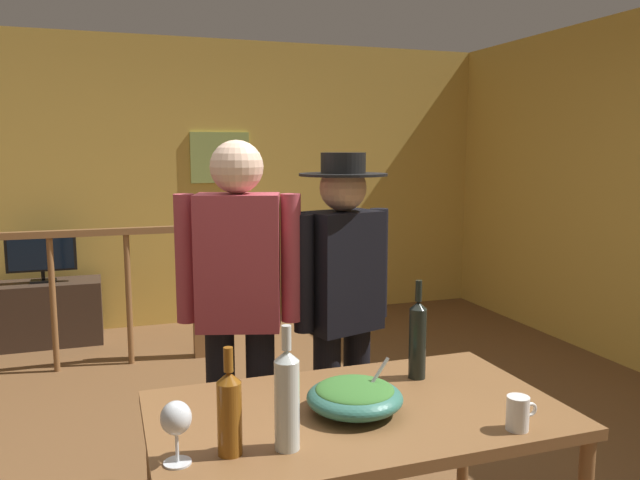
{
  "coord_description": "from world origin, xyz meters",
  "views": [
    {
      "loc": [
        -0.74,
        -2.69,
        1.63
      ],
      "look_at": [
        0.04,
        -0.4,
        1.28
      ],
      "focal_mm": 35.22,
      "sensor_mm": 36.0,
      "label": 1
    }
  ],
  "objects_px": {
    "wine_glass": "(176,420)",
    "mug_white": "(518,413)",
    "flat_screen_tv": "(41,254)",
    "salad_bowl": "(355,396)",
    "framed_picture": "(220,158)",
    "person_standing_left": "(239,296)",
    "tv_console": "(46,313)",
    "wine_bottle_amber": "(229,411)",
    "stair_railing": "(79,281)",
    "wine_bottle_clear": "(287,398)",
    "wine_bottle_dark": "(418,338)",
    "serving_table": "(357,428)",
    "person_standing_right": "(342,295)"
  },
  "relations": [
    {
      "from": "wine_bottle_clear",
      "to": "person_standing_left",
      "type": "bearing_deg",
      "value": 86.45
    },
    {
      "from": "wine_bottle_clear",
      "to": "tv_console",
      "type": "bearing_deg",
      "value": 104.39
    },
    {
      "from": "flat_screen_tv",
      "to": "person_standing_right",
      "type": "relative_size",
      "value": 0.34
    },
    {
      "from": "tv_console",
      "to": "person_standing_right",
      "type": "bearing_deg",
      "value": -61.96
    },
    {
      "from": "stair_railing",
      "to": "wine_bottle_dark",
      "type": "xyz_separation_m",
      "value": [
        1.33,
        -2.76,
        0.23
      ]
    },
    {
      "from": "wine_bottle_amber",
      "to": "wine_glass",
      "type": "bearing_deg",
      "value": -176.83
    },
    {
      "from": "tv_console",
      "to": "wine_bottle_amber",
      "type": "distance_m",
      "value": 4.01
    },
    {
      "from": "stair_railing",
      "to": "wine_bottle_clear",
      "type": "height_order",
      "value": "wine_bottle_clear"
    },
    {
      "from": "salad_bowl",
      "to": "wine_bottle_amber",
      "type": "distance_m",
      "value": 0.49
    },
    {
      "from": "framed_picture",
      "to": "mug_white",
      "type": "bearing_deg",
      "value": -87.63
    },
    {
      "from": "tv_console",
      "to": "wine_bottle_dark",
      "type": "relative_size",
      "value": 2.32
    },
    {
      "from": "wine_bottle_clear",
      "to": "mug_white",
      "type": "xyz_separation_m",
      "value": [
        0.73,
        -0.11,
        -0.1
      ]
    },
    {
      "from": "serving_table",
      "to": "wine_bottle_amber",
      "type": "distance_m",
      "value": 0.55
    },
    {
      "from": "wine_bottle_amber",
      "to": "wine_bottle_clear",
      "type": "relative_size",
      "value": 0.85
    },
    {
      "from": "flat_screen_tv",
      "to": "salad_bowl",
      "type": "height_order",
      "value": "flat_screen_tv"
    },
    {
      "from": "framed_picture",
      "to": "wine_glass",
      "type": "relative_size",
      "value": 2.96
    },
    {
      "from": "tv_console",
      "to": "wine_bottle_amber",
      "type": "height_order",
      "value": "wine_bottle_amber"
    },
    {
      "from": "wine_bottle_amber",
      "to": "person_standing_right",
      "type": "relative_size",
      "value": 0.2
    },
    {
      "from": "flat_screen_tv",
      "to": "wine_bottle_amber",
      "type": "distance_m",
      "value": 3.94
    },
    {
      "from": "wine_bottle_clear",
      "to": "person_standing_left",
      "type": "relative_size",
      "value": 0.23
    },
    {
      "from": "person_standing_right",
      "to": "wine_bottle_dark",
      "type": "bearing_deg",
      "value": 81.45
    },
    {
      "from": "mug_white",
      "to": "person_standing_left",
      "type": "height_order",
      "value": "person_standing_left"
    },
    {
      "from": "salad_bowl",
      "to": "mug_white",
      "type": "height_order",
      "value": "salad_bowl"
    },
    {
      "from": "stair_railing",
      "to": "wine_glass",
      "type": "distance_m",
      "value": 3.17
    },
    {
      "from": "flat_screen_tv",
      "to": "mug_white",
      "type": "height_order",
      "value": "flat_screen_tv"
    },
    {
      "from": "serving_table",
      "to": "wine_bottle_dark",
      "type": "relative_size",
      "value": 3.63
    },
    {
      "from": "wine_glass",
      "to": "stair_railing",
      "type": "bearing_deg",
      "value": 96.68
    },
    {
      "from": "flat_screen_tv",
      "to": "wine_bottle_amber",
      "type": "relative_size",
      "value": 1.68
    },
    {
      "from": "salad_bowl",
      "to": "wine_bottle_clear",
      "type": "height_order",
      "value": "wine_bottle_clear"
    },
    {
      "from": "person_standing_left",
      "to": "tv_console",
      "type": "bearing_deg",
      "value": -52.93
    },
    {
      "from": "wine_bottle_dark",
      "to": "person_standing_right",
      "type": "height_order",
      "value": "person_standing_right"
    },
    {
      "from": "flat_screen_tv",
      "to": "wine_bottle_amber",
      "type": "xyz_separation_m",
      "value": [
        0.83,
        -3.85,
        0.1
      ]
    },
    {
      "from": "tv_console",
      "to": "wine_bottle_clear",
      "type": "distance_m",
      "value": 4.08
    },
    {
      "from": "flat_screen_tv",
      "to": "wine_bottle_dark",
      "type": "relative_size",
      "value": 1.4
    },
    {
      "from": "framed_picture",
      "to": "salad_bowl",
      "type": "bearing_deg",
      "value": -93.74
    },
    {
      "from": "framed_picture",
      "to": "serving_table",
      "type": "bearing_deg",
      "value": -93.5
    },
    {
      "from": "serving_table",
      "to": "framed_picture",
      "type": "bearing_deg",
      "value": 86.5
    },
    {
      "from": "person_standing_right",
      "to": "salad_bowl",
      "type": "bearing_deg",
      "value": 54.84
    },
    {
      "from": "framed_picture",
      "to": "wine_bottle_dark",
      "type": "height_order",
      "value": "framed_picture"
    },
    {
      "from": "framed_picture",
      "to": "person_standing_left",
      "type": "xyz_separation_m",
      "value": [
        -0.49,
        -3.21,
        -0.57
      ]
    },
    {
      "from": "wine_bottle_clear",
      "to": "person_standing_right",
      "type": "relative_size",
      "value": 0.23
    },
    {
      "from": "wine_glass",
      "to": "wine_bottle_dark",
      "type": "distance_m",
      "value": 1.03
    },
    {
      "from": "framed_picture",
      "to": "wine_bottle_dark",
      "type": "xyz_separation_m",
      "value": [
        0.09,
        -3.79,
        -0.65
      ]
    },
    {
      "from": "stair_railing",
      "to": "wine_bottle_clear",
      "type": "xyz_separation_m",
      "value": [
        0.69,
        -3.16,
        0.23
      ]
    },
    {
      "from": "stair_railing",
      "to": "wine_bottle_clear",
      "type": "distance_m",
      "value": 3.24
    },
    {
      "from": "wine_glass",
      "to": "mug_white",
      "type": "bearing_deg",
      "value": -6.93
    },
    {
      "from": "wine_glass",
      "to": "mug_white",
      "type": "distance_m",
      "value": 1.06
    },
    {
      "from": "tv_console",
      "to": "mug_white",
      "type": "xyz_separation_m",
      "value": [
        1.73,
        -4.02,
        0.54
      ]
    },
    {
      "from": "wine_bottle_amber",
      "to": "mug_white",
      "type": "xyz_separation_m",
      "value": [
        0.9,
        -0.14,
        -0.08
      ]
    },
    {
      "from": "wine_bottle_amber",
      "to": "person_standing_right",
      "type": "distance_m",
      "value": 1.2
    }
  ]
}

